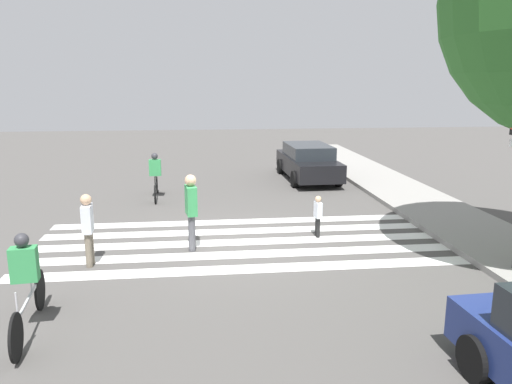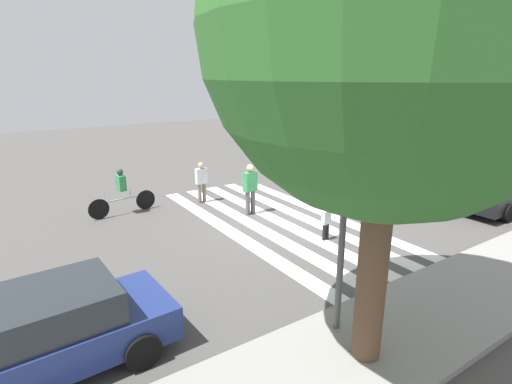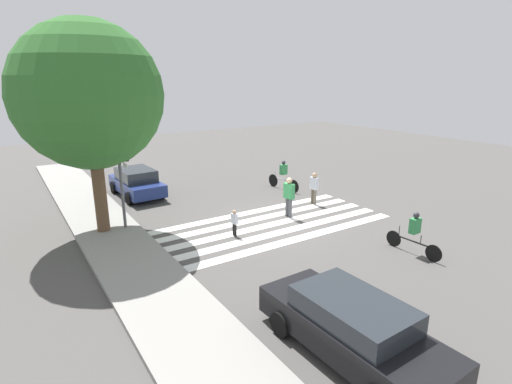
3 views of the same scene
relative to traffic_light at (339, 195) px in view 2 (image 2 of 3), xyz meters
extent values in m
plane|color=#4C4947|center=(-2.76, -5.43, -2.76)|extent=(60.00, 60.00, 0.00)
cube|color=gray|center=(-2.76, 0.82, -2.69)|extent=(36.00, 2.50, 0.14)
cube|color=white|center=(-4.61, -5.43, -2.76)|extent=(0.51, 10.00, 0.01)
cube|color=white|center=(-3.68, -5.43, -2.76)|extent=(0.51, 10.00, 0.01)
cube|color=white|center=(-2.76, -5.43, -2.76)|extent=(0.51, 10.00, 0.01)
cube|color=white|center=(-1.83, -5.43, -2.76)|extent=(0.51, 10.00, 0.01)
cube|color=white|center=(-0.91, -5.43, -2.76)|extent=(0.51, 10.00, 0.01)
cylinder|color=#515456|center=(0.00, 0.14, -0.79)|extent=(0.12, 0.12, 3.94)
cube|color=black|center=(0.00, -0.07, 0.56)|extent=(0.32, 0.26, 0.84)
cube|color=silver|center=(0.00, -0.07, -0.04)|extent=(0.60, 0.02, 0.16)
sphere|color=#590F0F|center=(0.00, -0.23, 0.79)|extent=(0.15, 0.15, 0.15)
sphere|color=#59470F|center=(0.00, -0.23, 0.56)|extent=(0.15, 0.15, 0.15)
sphere|color=red|center=(0.00, -0.23, 0.33)|extent=(0.15, 0.15, 0.15)
cylinder|color=brown|center=(0.13, 0.96, -1.06)|extent=(0.49, 0.49, 3.41)
sphere|color=#2D6628|center=(0.13, 0.96, 2.70)|extent=(5.47, 5.47, 5.47)
cylinder|color=#6B6051|center=(-1.61, -8.76, -2.38)|extent=(0.14, 0.14, 0.76)
cylinder|color=#6B6051|center=(-1.41, -8.76, -2.38)|extent=(0.14, 0.14, 0.76)
cube|color=silver|center=(-1.51, -8.76, -1.70)|extent=(0.46, 0.23, 0.60)
sphere|color=tan|center=(-1.51, -8.76, -1.28)|extent=(0.24, 0.24, 0.24)
cylinder|color=black|center=(-3.04, -3.35, -2.50)|extent=(0.10, 0.10, 0.52)
cylinder|color=black|center=(-2.91, -3.35, -2.50)|extent=(0.10, 0.10, 0.52)
cube|color=silver|center=(-2.98, -3.35, -2.04)|extent=(0.31, 0.17, 0.41)
sphere|color=tan|center=(-2.98, -3.35, -1.75)|extent=(0.16, 0.16, 0.16)
cylinder|color=#4C4C51|center=(-2.45, -6.56, -2.33)|extent=(0.16, 0.16, 0.87)
cylinder|color=#4C4C51|center=(-2.23, -6.56, -2.33)|extent=(0.16, 0.16, 0.87)
cube|color=#338C4C|center=(-2.34, -6.56, -1.55)|extent=(0.53, 0.31, 0.69)
sphere|color=tan|center=(-2.34, -6.56, -1.07)|extent=(0.27, 0.27, 0.27)
cylinder|color=black|center=(2.29, -8.99, -2.40)|extent=(0.72, 0.11, 0.72)
cylinder|color=black|center=(0.59, -9.17, -2.40)|extent=(0.72, 0.11, 0.72)
cube|color=#B2B2B7|center=(1.44, -9.08, -2.20)|extent=(1.45, 0.19, 0.04)
cylinder|color=#B2B2B7|center=(1.14, -9.11, -2.04)|extent=(0.03, 0.03, 0.32)
cylinder|color=#B2B2B7|center=(2.08, -9.01, -2.00)|extent=(0.03, 0.03, 0.40)
cube|color=#338C4C|center=(1.44, -9.08, -1.61)|extent=(0.28, 0.42, 0.55)
sphere|color=#333338|center=(1.44, -9.08, -1.21)|extent=(0.22, 0.22, 0.22)
cylinder|color=black|center=(-7.11, -7.83, -2.46)|extent=(0.61, 0.07, 0.61)
cylinder|color=black|center=(-8.71, -7.90, -2.46)|extent=(0.61, 0.07, 0.61)
cube|color=black|center=(-7.91, -7.86, -2.29)|extent=(1.37, 0.10, 0.04)
cylinder|color=black|center=(-8.19, -7.88, -2.13)|extent=(0.03, 0.03, 0.32)
cylinder|color=black|center=(-7.31, -7.84, -2.09)|extent=(0.03, 0.03, 0.40)
cube|color=#338C4C|center=(-7.91, -7.86, -1.70)|extent=(0.26, 0.41, 0.55)
sphere|color=#333338|center=(-7.91, -7.86, -1.30)|extent=(0.22, 0.22, 0.22)
cube|color=black|center=(-10.59, -1.97, -2.16)|extent=(4.77, 1.88, 0.68)
cube|color=#23282D|center=(-10.59, -1.97, -1.57)|extent=(2.64, 1.68, 0.50)
cylinder|color=black|center=(-9.15, -1.07, -2.44)|extent=(0.64, 0.22, 0.64)
cylinder|color=black|center=(-9.11, -2.79, -2.44)|extent=(0.64, 0.22, 0.64)
cylinder|color=black|center=(-12.03, -2.87, -2.44)|extent=(0.64, 0.22, 0.64)
cube|color=navy|center=(4.70, -1.81, -2.19)|extent=(4.14, 1.94, 0.62)
cube|color=#23282D|center=(4.70, -1.81, -1.59)|extent=(2.31, 1.72, 0.58)
cylinder|color=black|center=(3.40, -1.01, -2.44)|extent=(0.65, 0.23, 0.64)
cylinder|color=black|center=(3.48, -2.73, -2.44)|extent=(0.65, 0.23, 0.64)
camera|label=1|loc=(9.13, -6.30, 1.18)|focal=35.00mm
camera|label=2|loc=(4.95, 4.80, 2.06)|focal=28.00mm
camera|label=3|loc=(-15.89, 4.04, 3.35)|focal=28.00mm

